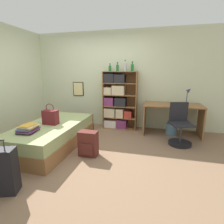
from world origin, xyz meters
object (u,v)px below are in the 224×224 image
(desk_lamp, at_px, (188,93))
(backpack, at_px, (88,144))
(bottle_green, at_px, (110,68))
(desk, at_px, (172,113))
(bed, at_px, (53,134))
(desk_chair, at_px, (180,131))
(book_stack_on_bed, at_px, (28,129))
(bookcase, at_px, (117,102))
(waste_bin, at_px, (171,129))
(handbag, at_px, (50,117))
(bottle_blue, at_px, (132,67))
(bottle_clear, at_px, (125,67))
(bottle_brown, at_px, (117,68))

(desk_lamp, distance_m, backpack, 2.59)
(bottle_green, xyz_separation_m, desk, (1.64, -0.22, -1.08))
(bed, xyz_separation_m, desk_chair, (2.61, 0.72, 0.05))
(book_stack_on_bed, xyz_separation_m, desk_lamp, (2.91, 1.87, 0.50))
(desk, relative_size, backpack, 2.92)
(bookcase, bearing_deg, desk, -6.45)
(bookcase, height_order, waste_bin, bookcase)
(bed, xyz_separation_m, bookcase, (1.06, 1.48, 0.49))
(handbag, bearing_deg, bottle_green, 62.06)
(handbag, height_order, backpack, handbag)
(bottle_green, bearing_deg, bottle_blue, -1.40)
(desk_lamp, bearing_deg, desk, 175.15)
(bottle_green, relative_size, desk_chair, 0.23)
(bed, relative_size, bottle_blue, 8.45)
(bottle_clear, bearing_deg, bookcase, -169.57)
(bottle_brown, xyz_separation_m, waste_bin, (1.43, -0.26, -1.49))
(bottle_brown, bearing_deg, bottle_blue, 2.23)
(bottle_clear, bearing_deg, bottle_green, 177.27)
(bed, distance_m, desk_chair, 2.71)
(book_stack_on_bed, height_order, backpack, book_stack_on_bed)
(bottle_blue, distance_m, desk, 1.52)
(bookcase, relative_size, waste_bin, 5.42)
(bottle_blue, bearing_deg, handbag, -132.49)
(book_stack_on_bed, height_order, waste_bin, book_stack_on_bed)
(bookcase, bearing_deg, bed, -125.51)
(waste_bin, bearing_deg, bottle_blue, 165.44)
(bookcase, distance_m, desk, 1.45)
(book_stack_on_bed, distance_m, backpack, 1.10)
(book_stack_on_bed, height_order, bottle_clear, bottle_clear)
(bottle_clear, xyz_separation_m, backpack, (-0.36, -1.79, -1.42))
(bed, bearing_deg, bottle_blue, 46.56)
(desk_lamp, bearing_deg, waste_bin, -172.81)
(desk, height_order, desk_chair, desk_chair)
(desk, distance_m, backpack, 2.26)
(book_stack_on_bed, bearing_deg, bottle_blue, 53.54)
(backpack, bearing_deg, bottle_blue, 73.19)
(handbag, bearing_deg, desk, 28.89)
(bed, relative_size, desk, 1.52)
(waste_bin, bearing_deg, bottle_green, 170.14)
(desk_chair, xyz_separation_m, waste_bin, (-0.13, 0.54, -0.14))
(handbag, relative_size, bottle_green, 2.13)
(bed, distance_m, desk_lamp, 3.19)
(bottle_brown, height_order, bottle_blue, bottle_blue)
(desk, relative_size, desk_chair, 1.54)
(book_stack_on_bed, xyz_separation_m, backpack, (1.01, 0.31, -0.31))
(desk, bearing_deg, backpack, -134.84)
(backpack, bearing_deg, desk, 45.16)
(bookcase, distance_m, backpack, 1.83)
(bottle_clear, relative_size, desk_chair, 0.32)
(backpack, bearing_deg, waste_bin, 43.90)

